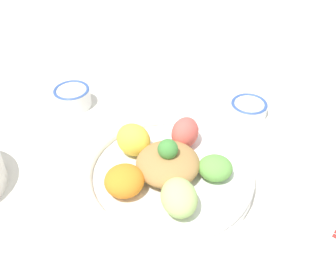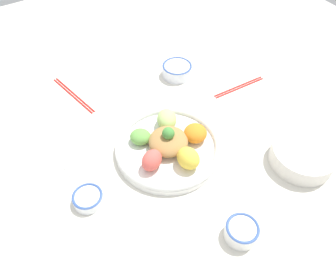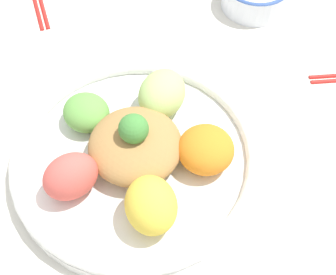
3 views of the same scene
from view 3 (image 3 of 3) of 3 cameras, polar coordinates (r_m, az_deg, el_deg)
The scene contains 2 objects.
ground_plane at distance 0.63m, azimuth -5.50°, elevation -3.42°, with size 2.40×2.40×0.00m, color silver.
salad_platter at distance 0.60m, azimuth -3.73°, elevation -2.04°, with size 0.32×0.32×0.10m.
Camera 3 is at (-0.02, 0.33, 0.53)m, focal length 50.00 mm.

